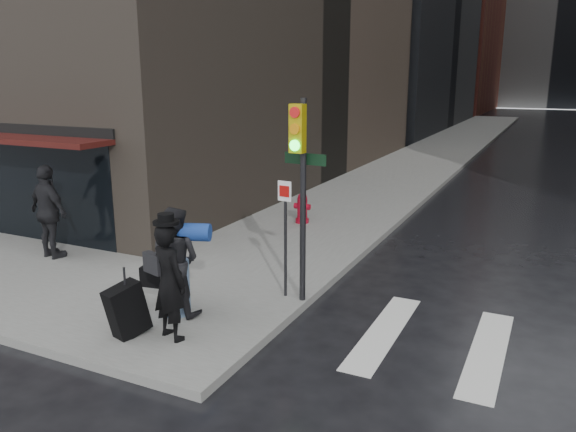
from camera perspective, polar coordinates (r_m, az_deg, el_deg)
name	(u,v)px	position (r m, az deg, el deg)	size (l,w,h in m)	color
ground	(170,316)	(10.04, -11.85, -9.89)	(140.00, 140.00, 0.00)	black
sidewalk_left	(451,144)	(34.90, 16.25, 6.99)	(4.00, 50.00, 0.15)	slate
man_overcoat	(160,286)	(8.65, -12.84, -6.93)	(1.25, 0.92, 1.98)	black
man_jeans	(174,261)	(9.43, -11.46, -4.49)	(1.34, 0.83, 1.83)	black
man_greycoat	(49,212)	(13.14, -23.12, 0.39)	(1.27, 0.71, 2.05)	black
traffic_light	(299,174)	(9.43, 1.14, 4.29)	(0.88, 0.44, 3.53)	black
fire_hydrant	(302,209)	(15.16, 1.46, 0.68)	(0.46, 0.36, 0.82)	maroon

